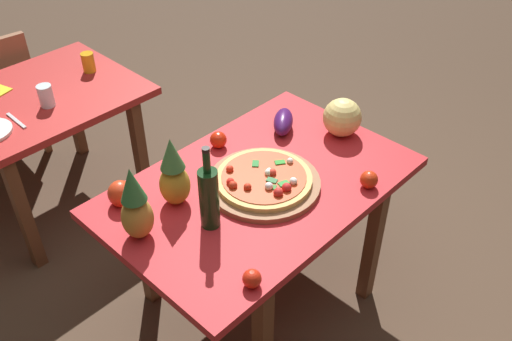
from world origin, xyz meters
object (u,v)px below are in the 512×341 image
at_px(tomato_by_bottle, 369,180).
at_px(display_table, 259,198).
at_px(pizza_board, 265,183).
at_px(pineapple_left, 136,207).
at_px(bell_pepper, 121,194).
at_px(eggplant, 283,122).
at_px(background_table, 39,113).
at_px(melon, 342,117).
at_px(tomato_beside_pepper, 252,279).
at_px(pineapple_right, 174,175).
at_px(pizza, 265,178).
at_px(knife_utensil, 16,121).
at_px(tomato_near_board, 218,140).
at_px(drinking_glass_water, 46,96).
at_px(drinking_glass_juice, 88,62).
at_px(wine_bottle, 209,197).

bearing_deg(tomato_by_bottle, display_table, 130.67).
relative_size(pizza_board, pineapple_left, 1.50).
bearing_deg(pizza_board, bell_pepper, 145.10).
bearing_deg(bell_pepper, eggplant, -7.78).
relative_size(background_table, melon, 5.70).
distance_m(pizza_board, eggplant, 0.43).
bearing_deg(tomato_beside_pepper, pineapple_right, 79.06).
height_order(pizza, knife_utensil, pizza).
relative_size(pineapple_left, knife_utensil, 1.76).
relative_size(pizza, eggplant, 2.02).
height_order(tomato_near_board, drinking_glass_water, drinking_glass_water).
bearing_deg(tomato_near_board, bell_pepper, -179.57).
height_order(melon, drinking_glass_water, melon).
xyz_separation_m(melon, tomato_near_board, (-0.47, 0.34, -0.05)).
height_order(pineapple_right, drinking_glass_juice, pineapple_right).
height_order(background_table, drinking_glass_water, drinking_glass_water).
bearing_deg(display_table, tomato_near_board, 79.32).
height_order(wine_bottle, knife_utensil, wine_bottle).
xyz_separation_m(display_table, background_table, (-0.30, 1.34, -0.02)).
bearing_deg(pizza_board, pineapple_right, 150.23).
xyz_separation_m(background_table, bell_pepper, (-0.18, -1.03, 0.15)).
height_order(background_table, drinking_glass_juice, drinking_glass_juice).
height_order(display_table, eggplant, eggplant).
height_order(background_table, pineapple_right, pineapple_right).
relative_size(background_table, tomato_by_bottle, 13.66).
bearing_deg(tomato_by_bottle, pizza_board, 132.38).
distance_m(background_table, pizza, 1.41).
xyz_separation_m(pineapple_right, knife_utensil, (-0.16, 1.02, -0.13)).
height_order(pineapple_right, tomato_near_board, pineapple_right).
xyz_separation_m(drinking_glass_water, knife_utensil, (-0.18, -0.02, -0.05)).
bearing_deg(tomato_near_board, knife_utensil, 121.82).
height_order(drinking_glass_water, knife_utensil, drinking_glass_water).
xyz_separation_m(background_table, tomato_beside_pepper, (-0.12, -1.71, 0.14)).
bearing_deg(pizza, display_table, 92.18).
distance_m(eggplant, knife_utensil, 1.30).
distance_m(drinking_glass_juice, knife_utensil, 0.57).
height_order(drinking_glass_juice, drinking_glass_water, drinking_glass_water).
xyz_separation_m(pineapple_right, tomato_by_bottle, (0.62, -0.50, -0.10)).
xyz_separation_m(background_table, pineapple_right, (-0.02, -1.18, 0.24)).
relative_size(wine_bottle, pineapple_right, 1.18).
bearing_deg(eggplant, pineapple_left, -174.72).
bearing_deg(melon, wine_bottle, -179.07).
distance_m(background_table, eggplant, 1.33).
xyz_separation_m(background_table, pineapple_left, (-0.24, -1.23, 0.24)).
bearing_deg(pineapple_left, tomato_beside_pepper, -76.23).
bearing_deg(wine_bottle, bell_pepper, 115.39).
bearing_deg(drinking_glass_juice, pineapple_right, -107.32).
xyz_separation_m(display_table, eggplant, (0.37, 0.20, 0.13)).
height_order(bell_pepper, tomato_beside_pepper, bell_pepper).
relative_size(pizza, wine_bottle, 1.11).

